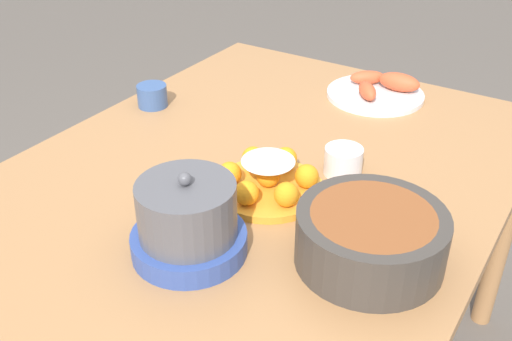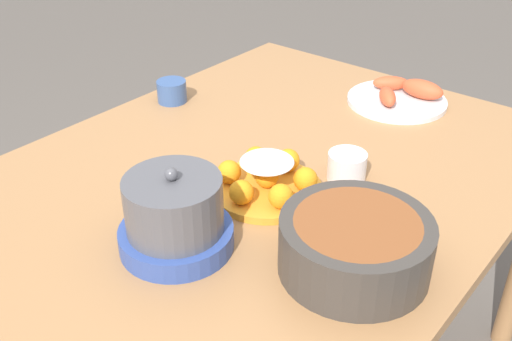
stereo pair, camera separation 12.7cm
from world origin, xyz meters
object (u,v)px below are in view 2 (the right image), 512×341
Objects in this scene: dining_table at (246,212)px; seafood_platter at (400,96)px; cake_plate at (267,180)px; cup_near at (172,91)px; warming_pot at (175,217)px; serving_bowl at (355,244)px; cup_far at (347,166)px.

seafood_platter is at bearing 173.12° from dining_table.
cup_near is at bearing -111.98° from cake_plate.
cup_near is at bearing -133.27° from warming_pot.
serving_bowl is at bearing 68.81° from cup_near.
seafood_platter is (-0.69, -0.27, -0.04)m from serving_bowl.
cup_near is (0.39, -0.49, 0.01)m from seafood_platter.
dining_table is 0.30m from warming_pot.
cup_far reaches higher than cup_near.
serving_bowl reaches higher than cake_plate.
dining_table is at bearing -107.48° from serving_bowl.
warming_pot reaches higher than cup_near.
warming_pot reaches higher than seafood_platter.
warming_pot reaches higher than cake_plate.
cake_plate is at bearing 82.48° from dining_table.
serving_bowl is 0.98× the size of seafood_platter.
seafood_platter reaches higher than cup_far.
warming_pot is (0.45, 0.47, 0.04)m from cup_near.
warming_pot is at bearing -16.29° from cup_far.
cup_far is (-0.25, -0.17, -0.02)m from serving_bowl.
cake_plate is 0.59m from seafood_platter.
warming_pot is (0.26, 0.05, 0.15)m from dining_table.
cup_far is at bearing -145.91° from serving_bowl.
cup_near is 0.95× the size of cup_far.
cup_near is at bearing -111.19° from serving_bowl.
dining_table is 0.48m from cup_near.
serving_bowl is (0.11, 0.34, 0.14)m from dining_table.
cake_plate is 2.79× the size of cup_far.
seafood_platter is (-0.58, 0.07, 0.10)m from dining_table.
cake_plate is 0.25m from warming_pot.
cake_plate is at bearing -109.73° from serving_bowl.
cup_far is (0.43, 0.10, 0.01)m from seafood_platter.
cake_plate is 0.87× the size of seafood_platter.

